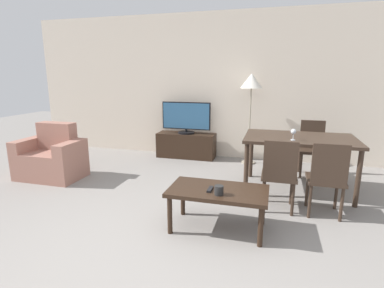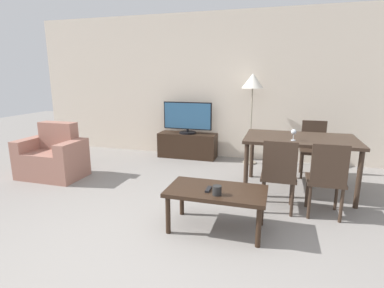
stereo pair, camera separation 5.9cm
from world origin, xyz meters
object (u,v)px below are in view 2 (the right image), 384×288
at_px(tv, 187,118).
at_px(dining_chair_near_right, 327,177).
at_px(floor_lamp, 253,85).
at_px(wine_glass_left, 294,133).
at_px(armchair, 53,158).
at_px(cup_white_near, 217,190).
at_px(remote_primary, 208,189).
at_px(dining_table, 300,143).
at_px(dining_chair_near, 279,173).
at_px(coffee_table, 216,194).
at_px(dining_chair_far, 313,146).
at_px(tv_stand, 188,145).

height_order(tv, dining_chair_near_right, tv).
relative_size(floor_lamp, wine_glass_left, 10.95).
height_order(armchair, tv, tv).
relative_size(armchair, cup_white_near, 10.35).
bearing_deg(remote_primary, dining_table, 56.79).
distance_m(dining_chair_near, floor_lamp, 2.19).
bearing_deg(armchair, remote_primary, -19.22).
distance_m(dining_chair_near_right, cup_white_near, 1.31).
height_order(armchair, wine_glass_left, wine_glass_left).
bearing_deg(tv, coffee_table, -66.74).
bearing_deg(coffee_table, dining_table, 58.05).
relative_size(dining_chair_far, remote_primary, 5.78).
distance_m(dining_table, floor_lamp, 1.56).
height_order(coffee_table, wine_glass_left, wine_glass_left).
relative_size(dining_chair_near, cup_white_near, 9.32).
xyz_separation_m(dining_chair_near_right, cup_white_near, (-1.07, -0.74, 0.01)).
height_order(tv, dining_table, tv).
bearing_deg(cup_white_near, wine_glass_left, 60.54).
bearing_deg(dining_chair_far, dining_chair_near, -108.31).
bearing_deg(tv_stand, coffee_table, -66.76).
height_order(dining_chair_near_right, cup_white_near, dining_chair_near_right).
distance_m(remote_primary, cup_white_near, 0.15).
distance_m(armchair, dining_chair_near, 3.41).
height_order(tv_stand, dining_chair_far, dining_chair_far).
bearing_deg(floor_lamp, remote_primary, -93.59).
bearing_deg(floor_lamp, dining_chair_near_right, -62.02).
bearing_deg(cup_white_near, coffee_table, 103.37).
bearing_deg(dining_table, dining_chair_near, -108.31).
bearing_deg(coffee_table, dining_chair_near_right, 28.60).
bearing_deg(wine_glass_left, dining_chair_near, -106.06).
relative_size(armchair, dining_table, 0.67).
bearing_deg(armchair, wine_glass_left, 3.70).
bearing_deg(dining_chair_far, floor_lamp, 159.16).
bearing_deg(dining_table, tv, 148.03).
bearing_deg(tv_stand, dining_chair_near_right, -41.93).
relative_size(tv_stand, dining_chair_far, 1.29).
bearing_deg(armchair, tv_stand, 45.32).
xyz_separation_m(tv, dining_table, (1.97, -1.23, -0.10)).
height_order(tv, wine_glass_left, tv).
bearing_deg(remote_primary, tv, 111.52).
relative_size(dining_chair_near, wine_glass_left, 5.94).
bearing_deg(remote_primary, dining_chair_near, 44.00).
distance_m(tv_stand, dining_chair_near, 2.64).
bearing_deg(cup_white_near, remote_primary, 138.79).
height_order(coffee_table, dining_table, dining_table).
height_order(tv_stand, coffee_table, tv_stand).
relative_size(tv, dining_chair_near, 1.09).
bearing_deg(dining_chair_near, coffee_table, -134.86).
bearing_deg(armchair, dining_chair_near, -5.02).
xyz_separation_m(armchair, cup_white_near, (2.83, -1.04, 0.18)).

